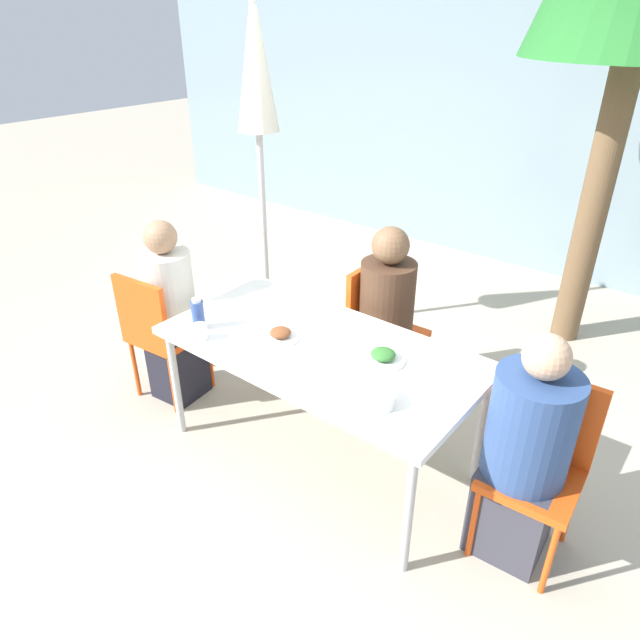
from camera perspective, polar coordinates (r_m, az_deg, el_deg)
The scene contains 15 objects.
ground_plane at distance 3.39m, azimuth 0.00°, elevation -13.13°, with size 24.00×24.00×0.00m, color #B2A893.
building_facade at distance 5.71m, azimuth 23.58°, elevation 18.92°, with size 10.00×0.20×3.00m.
dining_table at distance 2.98m, azimuth 0.00°, elevation -3.38°, with size 1.68×0.85×0.73m.
chair_left at distance 3.68m, azimuth -15.93°, elevation -0.78°, with size 0.44×0.44×0.88m.
person_left at distance 3.66m, azimuth -14.61°, elevation 0.25°, with size 0.31×0.31×1.20m.
chair_right at distance 2.79m, azimuth 21.15°, elevation -12.48°, with size 0.42×0.42×0.88m.
person_right at distance 2.72m, azimuth 19.72°, elevation -12.80°, with size 0.37×0.37×1.16m.
chair_far at distance 3.63m, azimuth 5.87°, elevation -0.18°, with size 0.41×0.41×0.88m.
person_far at distance 3.53m, azimuth 6.58°, elevation -0.28°, with size 0.33×0.33×1.18m.
closed_umbrella at distance 4.00m, azimuth -6.30°, elevation 21.56°, with size 0.36×0.36×2.42m.
plate_0 at distance 3.01m, azimuth -3.97°, elevation -1.49°, with size 0.21×0.21×0.06m.
plate_1 at distance 2.84m, azimuth 6.31°, elevation -3.67°, with size 0.22×0.22×0.06m.
bottle at distance 3.14m, azimuth -12.11°, elevation 0.56°, with size 0.07×0.07×0.18m.
drinking_cup at distance 3.05m, azimuth -11.90°, elevation -1.18°, with size 0.08×0.08×0.09m.
salad_bowl at distance 2.54m, azimuth 5.86°, elevation -7.82°, with size 0.15×0.15×0.06m.
Camera 1 is at (1.57, -1.97, 2.27)m, focal length 32.00 mm.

